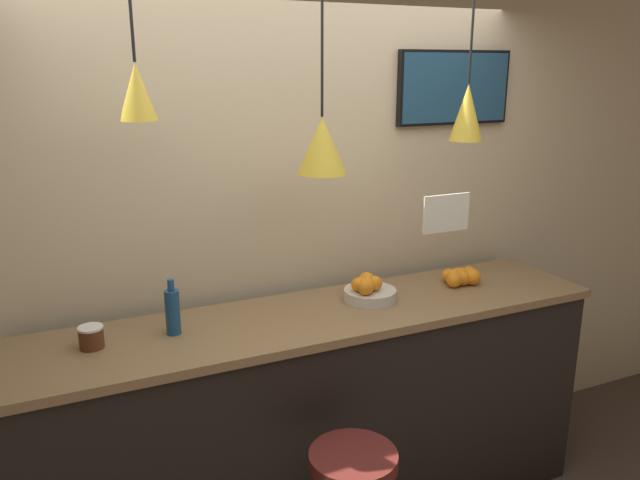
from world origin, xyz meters
The scene contains 11 objects.
back_wall centered at (0.00, 0.97, 1.45)m, with size 8.00×0.06×2.90m.
service_counter centered at (0.00, 0.56, 0.56)m, with size 2.77×0.60×1.11m.
fruit_bowl centered at (0.28, 0.60, 1.16)m, with size 0.25×0.25×0.14m.
orange_pile centered at (0.83, 0.61, 1.15)m, with size 0.22×0.17×0.09m.
juice_bottle centered at (-0.66, 0.61, 1.21)m, with size 0.06×0.06×0.24m.
spread_jar centered at (-1.00, 0.61, 1.15)m, with size 0.10×0.10×0.09m.
pendant_lamp_left centered at (-0.75, 0.54, 2.12)m, with size 0.14×0.14×0.79m.
pendant_lamp_middle centered at (0.00, 0.54, 1.89)m, with size 0.22×0.22×1.04m.
pendant_lamp_right centered at (0.75, 0.54, 2.00)m, with size 0.16×0.16×0.94m.
mounted_tv centered at (0.95, 0.92, 2.10)m, with size 0.69×0.04×0.39m.
hanging_menu_board centered at (0.52, 0.34, 1.58)m, with size 0.24×0.01×0.17m.
Camera 1 is at (-1.12, -1.88, 2.21)m, focal length 35.00 mm.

